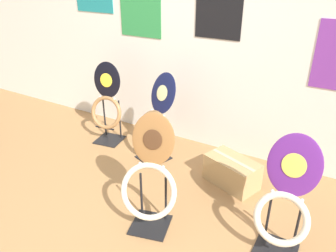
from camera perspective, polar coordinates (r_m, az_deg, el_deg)
name	(u,v)px	position (r m, az deg, el deg)	size (l,w,h in m)	color
wall_back	(201,21)	(3.31, 5.80, 17.69)	(8.00, 0.07, 2.60)	silver
toilet_seat_display_woodgrain	(150,180)	(2.38, -3.17, -9.41)	(0.46, 0.40, 0.88)	black
toilet_seat_display_navy_moon	(155,122)	(3.21, -2.31, 0.75)	(0.46, 0.46, 0.87)	black
toilet_seat_display_purple_note	(285,203)	(2.31, 19.74, -12.48)	(0.36, 0.34, 0.85)	black
toilet_seat_display_jazz_black	(107,104)	(3.59, -10.60, 3.73)	(0.39, 0.32, 0.89)	black
storage_box	(232,172)	(3.01, 11.07, -7.83)	(0.53, 0.41, 0.25)	tan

